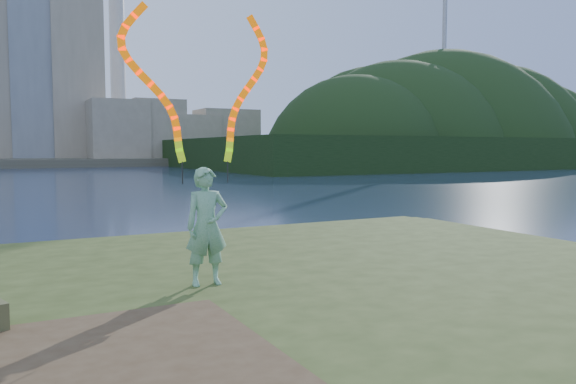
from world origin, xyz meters
TOP-DOWN VIEW (x-y plane):
  - ground at (0.00, 0.00)m, footprint 320.00×320.00m
  - grassy_knoll at (0.00, -2.30)m, footprint 20.00×18.00m
  - dirt_patch at (-2.20, -3.20)m, footprint 3.20×3.00m
  - far_shore at (0.00, 95.00)m, footprint 320.00×40.00m
  - wooded_hill at (59.57, 59.96)m, footprint 78.00×50.00m
  - woman_with_ribbons at (-0.33, -0.87)m, footprint 2.03×0.40m

SIDE VIEW (x-z plane):
  - ground at x=0.00m, z-range 0.00..0.00m
  - wooded_hill at x=59.57m, z-range -31.34..31.66m
  - grassy_knoll at x=0.00m, z-range -0.06..0.74m
  - far_shore at x=0.00m, z-range 0.00..1.20m
  - dirt_patch at x=-2.20m, z-range 0.80..0.82m
  - woman_with_ribbons at x=-0.33m, z-range 0.23..4.20m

